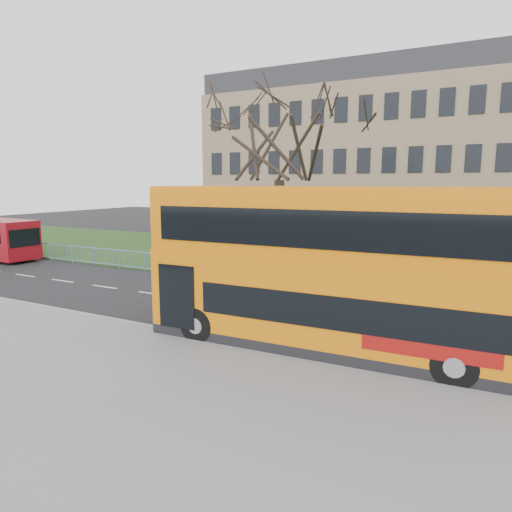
{
  "coord_description": "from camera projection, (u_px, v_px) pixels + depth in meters",
  "views": [
    {
      "loc": [
        7.8,
        -13.53,
        5.12
      ],
      "look_at": [
        0.22,
        1.0,
        2.46
      ],
      "focal_mm": 32.0,
      "sensor_mm": 36.0,
      "label": 1
    }
  ],
  "objects": [
    {
      "name": "ground",
      "position": [
        238.0,
        328.0,
        16.22
      ],
      "size": [
        120.0,
        120.0,
        0.0
      ],
      "primitive_type": "plane",
      "color": "black",
      "rests_on": "ground"
    },
    {
      "name": "pavement",
      "position": [
        89.0,
        408.0,
        10.3
      ],
      "size": [
        80.0,
        10.5,
        0.12
      ],
      "primitive_type": "cube",
      "color": "slate",
      "rests_on": "ground"
    },
    {
      "name": "kerb",
      "position": [
        214.0,
        339.0,
        14.85
      ],
      "size": [
        80.0,
        0.2,
        0.14
      ],
      "primitive_type": "cube",
      "color": "gray",
      "rests_on": "ground"
    },
    {
      "name": "grass_verge",
      "position": [
        350.0,
        264.0,
        28.73
      ],
      "size": [
        80.0,
        15.4,
        0.08
      ],
      "primitive_type": "cube",
      "color": "#1A3914",
      "rests_on": "ground"
    },
    {
      "name": "guard_railing",
      "position": [
        306.0,
        278.0,
        21.91
      ],
      "size": [
        40.0,
        0.12,
        1.1
      ],
      "primitive_type": null,
      "color": "#7596D0",
      "rests_on": "ground"
    },
    {
      "name": "bare_tree",
      "position": [
        279.0,
        162.0,
        25.34
      ],
      "size": [
        8.6,
        8.6,
        12.29
      ],
      "primitive_type": null,
      "color": "black",
      "rests_on": "grass_verge"
    },
    {
      "name": "civic_building",
      "position": [
        361.0,
        164.0,
        48.01
      ],
      "size": [
        30.0,
        15.0,
        14.0
      ],
      "primitive_type": "cube",
      "color": "#7F6B51",
      "rests_on": "ground"
    },
    {
      "name": "yellow_bus",
      "position": [
        337.0,
        266.0,
        13.63
      ],
      "size": [
        11.83,
        3.14,
        4.92
      ],
      "rotation": [
        0.0,
        0.0,
        0.03
      ],
      "color": "orange",
      "rests_on": "ground"
    }
  ]
}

